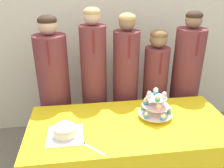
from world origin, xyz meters
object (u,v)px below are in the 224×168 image
Objects in this scene: student_1 at (94,90)px; student_2 at (125,91)px; round_cake at (65,131)px; student_4 at (184,88)px; cake_knife at (85,144)px; cupcake_stand at (156,105)px; student_3 at (154,95)px; student_0 at (55,96)px.

student_2 is at bearing -0.00° from student_1.
round_cake is 1.48m from student_4.
student_1 is at bearing 68.96° from round_cake.
student_1 is 1.04× the size of student_2.
student_1 is (0.28, 0.72, -0.02)m from round_cake.
round_cake is 0.95m from student_2.
cake_knife is 0.70m from cupcake_stand.
student_4 is (0.67, 0.00, -0.01)m from student_2.
student_2 is at bearing 107.03° from cake_knife.
cake_knife is 0.97m from student_2.
student_4 is at bearing 0.00° from student_3.
student_3 is (1.08, -0.00, -0.06)m from student_0.
round_cake is 0.74m from student_0.
cupcake_stand is at bearing -47.65° from student_1.
cake_knife is 0.72× the size of cupcake_stand.
student_0 is (-0.14, 0.72, -0.06)m from round_cake.
student_0 is at bearing 180.00° from student_1.
student_4 is (1.01, 0.00, -0.04)m from student_1.
student_2 is (0.46, 0.85, 0.00)m from cake_knife.
student_1 reaches higher than round_cake.
cupcake_stand is 0.19× the size of student_4.
student_0 is at bearing 100.61° from round_cake.
student_4 is at bearing 29.28° from round_cake.
student_3 is at bearing -0.00° from student_2.
student_3 is at bearing 72.93° from cupcake_stand.
student_3 is (0.66, -0.00, -0.10)m from student_1.
round_cake is 0.77m from student_1.
student_1 reaches higher than student_2.
student_0 is 1.08m from student_3.
student_0 reaches higher than student_3.
cupcake_stand reaches higher than round_cake.
cupcake_stand is at bearing 12.93° from round_cake.
student_3 reaches higher than round_cake.
student_0 is 0.96× the size of student_1.
cupcake_stand is 0.19× the size of student_2.
student_3 reaches higher than cupcake_stand.
cake_knife is 0.90m from student_0.
student_0 is 0.99× the size of student_4.
cupcake_stand is 0.74m from student_1.
round_cake is 0.17× the size of student_1.
cupcake_stand is at bearing 71.62° from cake_knife.
student_2 reaches higher than cupcake_stand.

